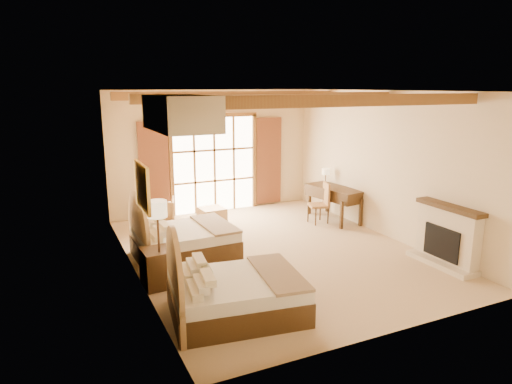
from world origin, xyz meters
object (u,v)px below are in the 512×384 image
nightstand (159,268)px  desk (334,202)px  bed_far (178,239)px  armchair (160,212)px  bed_near (228,293)px

nightstand → desk: desk is taller
bed_far → armchair: (0.18, 2.28, -0.04)m
bed_far → nightstand: 1.31m
bed_near → desk: size_ratio=1.27×
nightstand → bed_near: bearing=-69.5°
armchair → desk: size_ratio=0.44×
bed_far → nightstand: bearing=-121.4°
bed_near → desk: bed_near is taller
bed_near → nightstand: (-0.65, 1.48, -0.06)m
bed_near → armchair: (0.17, 4.90, -0.05)m
nightstand → desk: 5.31m
bed_far → armchair: size_ratio=2.65×
bed_near → desk: (4.25, 3.51, 0.07)m
armchair → desk: (4.08, -1.39, 0.12)m
nightstand → desk: size_ratio=0.39×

